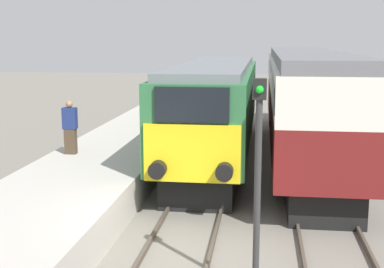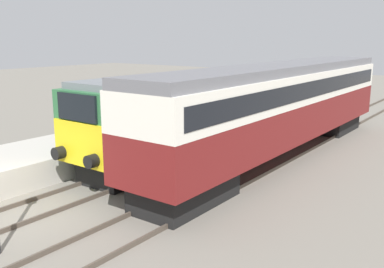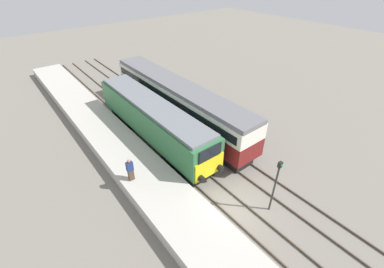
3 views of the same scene
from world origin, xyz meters
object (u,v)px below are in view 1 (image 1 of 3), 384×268
object	(u,v)px
signal_post	(258,170)
locomotive	(217,105)
person_on_platform	(70,128)
passenger_carriage	(305,93)

from	to	relation	value
signal_post	locomotive	bearing A→B (deg)	98.62
person_on_platform	signal_post	size ratio (longest dim) A/B	0.43
locomotive	signal_post	size ratio (longest dim) A/B	3.77
passenger_carriage	signal_post	size ratio (longest dim) A/B	4.64
passenger_carriage	person_on_platform	world-z (taller)	passenger_carriage
passenger_carriage	person_on_platform	distance (m)	9.45
locomotive	passenger_carriage	world-z (taller)	passenger_carriage
locomotive	signal_post	distance (m)	11.35
person_on_platform	signal_post	xyz separation A→B (m)	(6.03, -6.99, 0.53)
locomotive	person_on_platform	xyz separation A→B (m)	(-4.33, -4.23, -0.28)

